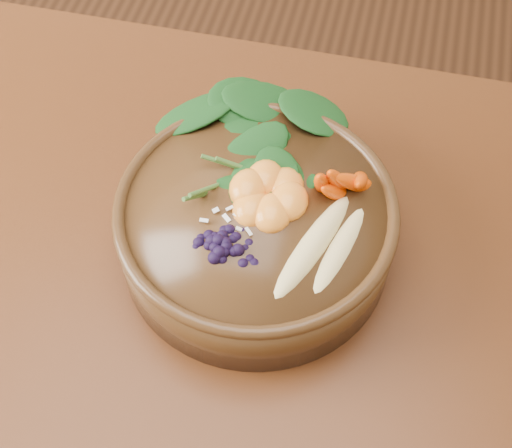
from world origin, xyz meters
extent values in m
plane|color=#381E0F|center=(0.00, 0.00, 0.00)|extent=(4.00, 4.00, 0.00)
cube|color=#552B13|center=(0.00, 0.00, 0.73)|extent=(1.60, 0.90, 0.04)
cylinder|color=#492E17|center=(0.25, 0.08, 0.79)|extent=(0.44, 0.44, 0.09)
ellipsoid|color=#E0CC84|center=(0.35, 0.04, 0.85)|extent=(0.08, 0.17, 0.03)
ellipsoid|color=#E0CC84|center=(0.32, 0.04, 0.86)|extent=(0.09, 0.17, 0.03)
camera|label=1|loc=(0.36, -0.40, 1.51)|focal=50.00mm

